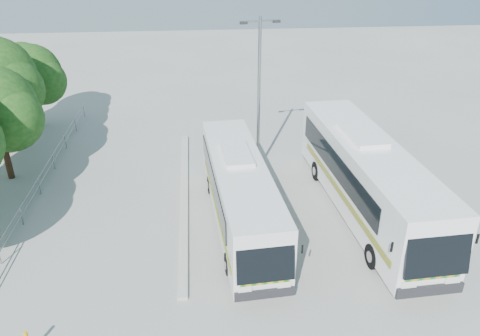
{
  "coord_description": "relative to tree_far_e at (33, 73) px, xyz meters",
  "views": [
    {
      "loc": [
        -1.46,
        -19.85,
        12.58
      ],
      "look_at": [
        0.69,
        1.85,
        1.61
      ],
      "focal_mm": 35.0,
      "sensor_mm": 36.0,
      "label": 1
    }
  ],
  "objects": [
    {
      "name": "kerb_divider",
      "position": [
        10.33,
        -11.3,
        -3.81
      ],
      "size": [
        0.4,
        16.0,
        0.15
      ],
      "primitive_type": "cube",
      "color": "#B2B2AD",
      "rests_on": "ground"
    },
    {
      "name": "lamppost",
      "position": [
        14.63,
        -8.69,
        0.97
      ],
      "size": [
        2.15,
        0.55,
        8.8
      ],
      "rotation": [
        0.0,
        0.0,
        0.17
      ],
      "color": "gray",
      "rests_on": "ground"
    },
    {
      "name": "coach_adjacent",
      "position": [
        19.26,
        -13.78,
        -1.86
      ],
      "size": [
        3.4,
        13.44,
        3.69
      ],
      "rotation": [
        0.0,
        0.0,
        0.05
      ],
      "color": "white",
      "rests_on": "ground"
    },
    {
      "name": "coach_main",
      "position": [
        13.03,
        -14.18,
        -2.14
      ],
      "size": [
        3.1,
        11.6,
        3.18
      ],
      "rotation": [
        0.0,
        0.0,
        0.07
      ],
      "color": "silver",
      "rests_on": "ground"
    },
    {
      "name": "tree_far_e",
      "position": [
        0.0,
        0.0,
        0.0
      ],
      "size": [
        4.54,
        4.28,
        5.92
      ],
      "color": "#382314",
      "rests_on": "ground"
    },
    {
      "name": "ground",
      "position": [
        12.63,
        -13.3,
        -3.89
      ],
      "size": [
        100.0,
        100.0,
        0.0
      ],
      "primitive_type": "plane",
      "color": "#A2A29C",
      "rests_on": "ground"
    },
    {
      "name": "railing",
      "position": [
        2.63,
        -9.3,
        -3.15
      ],
      "size": [
        0.06,
        22.0,
        1.0
      ],
      "color": "gray",
      "rests_on": "ground"
    }
  ]
}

